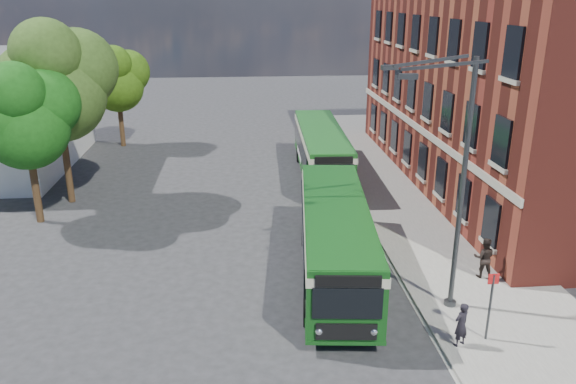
{
  "coord_description": "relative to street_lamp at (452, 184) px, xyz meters",
  "views": [
    {
      "loc": [
        -2.23,
        -19.33,
        10.81
      ],
      "look_at": [
        -0.11,
        5.02,
        2.2
      ],
      "focal_mm": 35.0,
      "sensor_mm": 36.0,
      "label": 1
    }
  ],
  "objects": [
    {
      "name": "bus_rear",
      "position": [
        -2.06,
        16.26,
        -2.96
      ],
      "size": [
        2.99,
        12.09,
        3.02
      ],
      "color": "#1E6220",
      "rests_on": "ground"
    },
    {
      "name": "tree_mid",
      "position": [
        -16.39,
        12.65,
        1.87
      ],
      "size": [
        5.81,
        5.53,
        9.81
      ],
      "color": "#3D2916",
      "rests_on": "ground"
    },
    {
      "name": "flagpole",
      "position": [
        -17.29,
        15.0,
        0.15
      ],
      "size": [
        0.95,
        0.1,
        9.0
      ],
      "color": "#343739",
      "rests_on": "ground"
    },
    {
      "name": "tree_right",
      "position": [
        -15.86,
        24.78,
        0.29
      ],
      "size": [
        4.44,
        4.22,
        7.49
      ],
      "color": "#3D2916",
      "rests_on": "ground"
    },
    {
      "name": "pavement",
      "position": [
        2.16,
        10.0,
        -4.72
      ],
      "size": [
        6.0,
        48.0,
        0.15
      ],
      "primitive_type": "cube",
      "color": "gray",
      "rests_on": "ground"
    },
    {
      "name": "street_lamp",
      "position": [
        0.0,
        0.0,
        0.0
      ],
      "size": [
        2.96,
        2.38,
        9.0
      ],
      "color": "#343739",
      "rests_on": "ground"
    },
    {
      "name": "kerb_line",
      "position": [
        -0.89,
        10.0,
        -4.79
      ],
      "size": [
        0.12,
        48.0,
        0.01
      ],
      "primitive_type": "cube",
      "color": "beige",
      "rests_on": "ground"
    },
    {
      "name": "bus_front",
      "position": [
        -3.4,
        2.96,
        -2.96
      ],
      "size": [
        3.67,
        11.47,
        3.02
      ],
      "color": "#134C16",
      "rests_on": "ground"
    },
    {
      "name": "ground",
      "position": [
        -4.84,
        2.0,
        -4.79
      ],
      "size": [
        120.0,
        120.0,
        0.0
      ],
      "primitive_type": "plane",
      "color": "#2B2B2E",
      "rests_on": "ground"
    },
    {
      "name": "brick_office",
      "position": [
        9.16,
        14.0,
        2.18
      ],
      "size": [
        12.1,
        26.0,
        14.2
      ],
      "color": "maroon",
      "rests_on": "ground"
    },
    {
      "name": "tree_left",
      "position": [
        -17.18,
        9.82,
        0.66
      ],
      "size": [
        4.76,
        4.53,
        8.04
      ],
      "color": "#3D2916",
      "rests_on": "ground"
    },
    {
      "name": "bus_stop_sign",
      "position": [
        0.76,
        -2.2,
        -3.28
      ],
      "size": [
        0.35,
        0.08,
        2.52
      ],
      "color": "#343739",
      "rests_on": "ground"
    },
    {
      "name": "pedestrian_a",
      "position": [
        -0.24,
        -2.45,
        -3.88
      ],
      "size": [
        0.66,
        0.57,
        1.51
      ],
      "primitive_type": "imported",
      "rotation": [
        0.0,
        0.0,
        3.6
      ],
      "color": "black",
      "rests_on": "pavement"
    },
    {
      "name": "pedestrian_b",
      "position": [
        2.41,
        1.98,
        -3.81
      ],
      "size": [
        0.97,
        0.85,
        1.67
      ],
      "primitive_type": "imported",
      "rotation": [
        0.0,
        0.0,
        2.83
      ],
      "color": "black",
      "rests_on": "pavement"
    }
  ]
}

